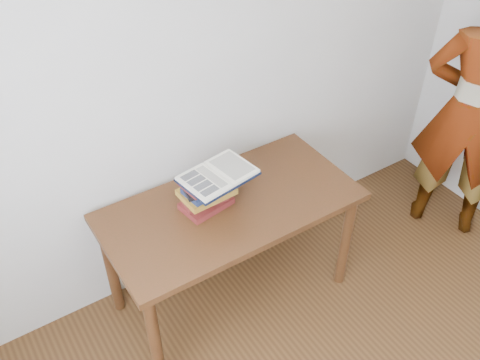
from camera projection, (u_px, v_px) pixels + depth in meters
desk at (231, 218)px, 2.76m from camera, size 1.31×0.65×0.70m
book_stack at (206, 192)px, 2.64m from camera, size 0.28×0.21×0.18m
open_book at (218, 175)px, 2.57m from camera, size 0.38×0.30×0.03m
reader at (472, 113)px, 3.09m from camera, size 0.69×0.73×1.68m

